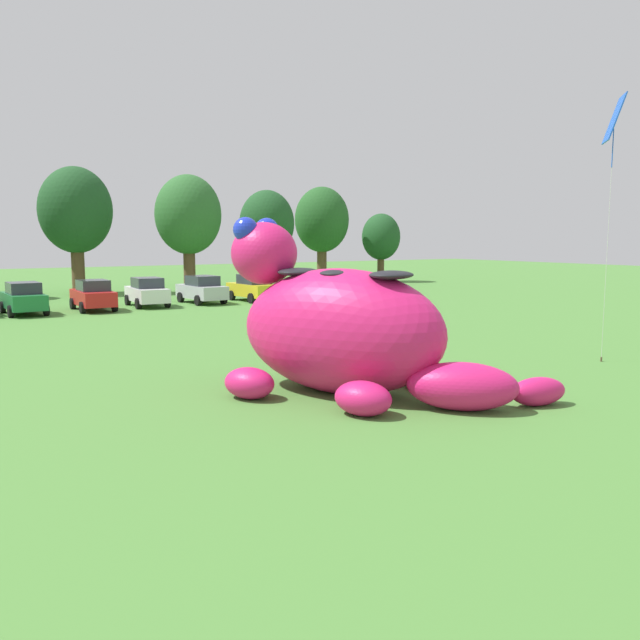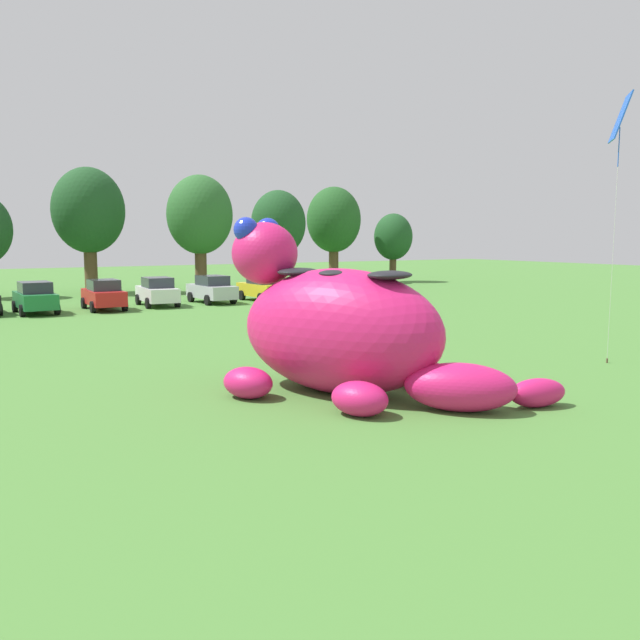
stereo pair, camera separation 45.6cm
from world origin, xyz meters
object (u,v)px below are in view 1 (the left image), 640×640
object	(u,v)px
car_red	(93,295)
car_white	(147,292)
spectator_mid_field	(302,314)
car_silver	(202,289)
tethered_flying_kite	(614,123)
car_yellow	(253,288)
car_green	(24,298)
giant_inflatable_creature	(341,329)

from	to	relation	value
car_red	car_white	distance (m)	3.28
spectator_mid_field	car_red	bearing A→B (deg)	111.22
car_white	car_silver	world-z (taller)	same
spectator_mid_field	tethered_flying_kite	distance (m)	13.68
car_red	car_yellow	bearing A→B (deg)	1.13
car_red	tethered_flying_kite	bearing A→B (deg)	-66.98
car_green	spectator_mid_field	size ratio (longest dim) A/B	2.43
car_silver	spectator_mid_field	distance (m)	14.55
car_red	giant_inflatable_creature	bearing A→B (deg)	-88.08
car_silver	car_white	bearing A→B (deg)	-178.54
car_silver	car_red	bearing A→B (deg)	-174.68
tethered_flying_kite	car_yellow	bearing A→B (deg)	90.97
car_yellow	spectator_mid_field	xyz separation A→B (m)	(-4.66, -14.06, -0.01)
car_white	spectator_mid_field	xyz separation A→B (m)	(2.15, -14.40, -0.01)
giant_inflatable_creature	spectator_mid_field	bearing A→B (deg)	64.85
tethered_flying_kite	giant_inflatable_creature	bearing A→B (deg)	174.23
tethered_flying_kite	car_white	bearing A→B (deg)	106.02
car_silver	spectator_mid_field	bearing A→B (deg)	-95.25
spectator_mid_field	tethered_flying_kite	world-z (taller)	tethered_flying_kite
car_red	car_silver	world-z (taller)	same
car_white	tethered_flying_kite	size ratio (longest dim) A/B	0.49
car_red	car_silver	xyz separation A→B (m)	(6.71, 0.62, 0.00)
car_red	car_yellow	size ratio (longest dim) A/B	0.98
giant_inflatable_creature	car_yellow	bearing A→B (deg)	68.80
car_red	tethered_flying_kite	size ratio (longest dim) A/B	0.49
tethered_flying_kite	car_red	bearing A→B (deg)	113.02
giant_inflatable_creature	car_silver	world-z (taller)	giant_inflatable_creature
car_red	spectator_mid_field	xyz separation A→B (m)	(5.38, -13.87, -0.01)
car_red	car_yellow	distance (m)	10.04
giant_inflatable_creature	car_white	size ratio (longest dim) A/B	1.88
giant_inflatable_creature	tethered_flying_kite	bearing A→B (deg)	-5.77
car_red	tethered_flying_kite	xyz separation A→B (m)	(10.46, -24.62, 6.76)
car_silver	car_yellow	distance (m)	3.35
car_yellow	tethered_flying_kite	bearing A→B (deg)	-89.03
giant_inflatable_creature	tethered_flying_kite	size ratio (longest dim) A/B	0.93
car_green	spectator_mid_field	distance (m)	16.51
car_white	tethered_flying_kite	bearing A→B (deg)	-73.98
car_green	tethered_flying_kite	distance (m)	29.13
car_green	car_white	size ratio (longest dim) A/B	0.99
giant_inflatable_creature	car_green	bearing A→B (deg)	100.47
car_green	tethered_flying_kite	size ratio (longest dim) A/B	0.49
giant_inflatable_creature	spectator_mid_field	distance (m)	10.83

